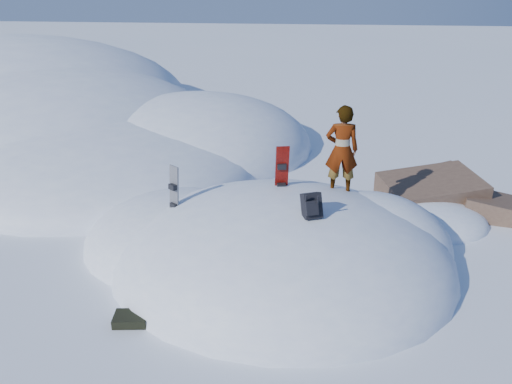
# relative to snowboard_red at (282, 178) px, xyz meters

# --- Properties ---
(ground) EXTENTS (120.00, 120.00, 0.00)m
(ground) POSITION_rel_snowboard_red_xyz_m (0.09, -0.78, -1.61)
(ground) COLOR white
(ground) RESTS_ON ground
(snow_mound) EXTENTS (8.00, 6.00, 3.00)m
(snow_mound) POSITION_rel_snowboard_red_xyz_m (-0.08, -0.54, -1.61)
(snow_mound) COLOR white
(snow_mound) RESTS_ON ground
(snow_ridge) EXTENTS (21.50, 18.50, 6.40)m
(snow_ridge) POSITION_rel_snowboard_red_xyz_m (-10.34, 9.07, -1.61)
(snow_ridge) COLOR white
(snow_ridge) RESTS_ON ground
(rock_outcrop) EXTENTS (4.68, 4.41, 1.68)m
(rock_outcrop) POSITION_rel_snowboard_red_xyz_m (3.81, 2.23, -1.60)
(rock_outcrop) COLOR brown
(rock_outcrop) RESTS_ON ground
(snowboard_red) EXTENTS (0.32, 0.28, 1.47)m
(snowboard_red) POSITION_rel_snowboard_red_xyz_m (0.00, 0.00, 0.00)
(snowboard_red) COLOR #B31109
(snowboard_red) RESTS_ON snow_mound
(snowboard_dark) EXTENTS (0.29, 0.28, 1.40)m
(snowboard_dark) POSITION_rel_snowboard_red_xyz_m (-2.16, -0.59, -0.31)
(snowboard_dark) COLOR black
(snowboard_dark) RESTS_ON snow_mound
(backpack) EXTENTS (0.46, 0.52, 0.56)m
(backpack) POSITION_rel_snowboard_red_xyz_m (0.65, -1.39, 0.03)
(backpack) COLOR black
(backpack) RESTS_ON snow_mound
(gear_pile) EXTENTS (0.76, 0.58, 0.20)m
(gear_pile) POSITION_rel_snowboard_red_xyz_m (-2.29, -2.95, -1.51)
(gear_pile) COLOR black
(gear_pile) RESTS_ON ground
(person) EXTENTS (0.71, 0.49, 1.89)m
(person) POSITION_rel_snowboard_red_xyz_m (1.22, 0.30, 0.56)
(person) COLOR slate
(person) RESTS_ON snow_mound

